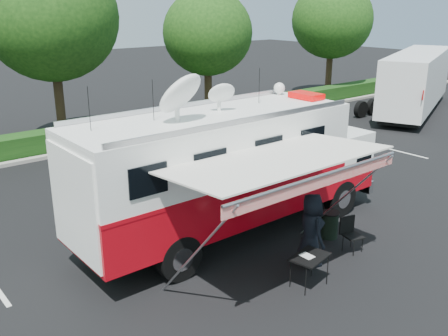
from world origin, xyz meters
The scene contains 10 objects.
ground_plane centered at (0.00, 0.00, 0.00)m, with size 120.00×120.00×0.00m, color black.
back_border centered at (1.14, 12.90, 5.00)m, with size 60.00×6.14×8.87m.
stall_lines centered at (-0.50, 3.00, 0.00)m, with size 24.12×5.50×0.01m.
command_truck centered at (-0.09, 0.00, 2.03)m, with size 9.88×2.72×4.75m.
awning centered at (-0.97, -2.82, 3.06)m, with size 5.39×2.78×3.26m.
person centered at (0.27, -2.73, 0.00)m, with size 0.96×0.63×1.97m, color black.
folding_table centered at (-0.56, -3.43, 0.76)m, with size 1.06×0.84×0.81m.
folding_chair centered at (1.71, -2.90, 0.59)m, with size 0.58×0.61×0.99m.
trash_bin centered at (1.93, -2.03, 0.40)m, with size 0.53×0.53×0.79m.
semi_trailer centered at (20.12, 6.16, 1.95)m, with size 12.05×6.88×3.70m.
Camera 1 is at (-8.89, -10.39, 6.55)m, focal length 40.00 mm.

